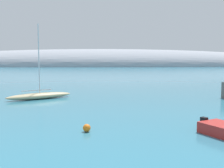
# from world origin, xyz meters

# --- Properties ---
(distant_ridge) EXTENTS (334.65, 56.22, 25.98)m
(distant_ridge) POSITION_xyz_m (1.05, 202.20, 0.00)
(distant_ridge) COLOR #999EA8
(distant_ridge) RESTS_ON ground
(sailboat_sand_near_shore) EXTENTS (7.98, 5.73, 9.42)m
(sailboat_sand_near_shore) POSITION_xyz_m (-8.13, 32.78, 0.46)
(sailboat_sand_near_shore) COLOR #C6B284
(sailboat_sand_near_shore) RESTS_ON water
(mooring_buoy_orange) EXTENTS (0.55, 0.55, 0.55)m
(mooring_buoy_orange) POSITION_xyz_m (-1.35, 17.04, 0.27)
(mooring_buoy_orange) COLOR orange
(mooring_buoy_orange) RESTS_ON water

